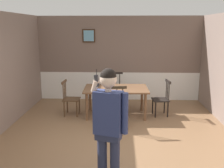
{
  "coord_description": "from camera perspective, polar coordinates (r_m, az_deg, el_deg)",
  "views": [
    {
      "loc": [
        0.11,
        -5.01,
        2.32
      ],
      "look_at": [
        -0.07,
        -0.59,
        1.36
      ],
      "focal_mm": 41.85,
      "sensor_mm": 36.0,
      "label": 1
    }
  ],
  "objects": [
    {
      "name": "dining_table",
      "position": [
        6.93,
        0.87,
        -1.54
      ],
      "size": [
        1.71,
        1.09,
        0.75
      ],
      "rotation": [
        0.0,
        0.0,
        0.03
      ],
      "color": "brown",
      "rests_on": "ground_plane"
    },
    {
      "name": "chair_by_doorway",
      "position": [
        7.86,
        0.82,
        -1.26
      ],
      "size": [
        0.51,
        0.51,
        1.0
      ],
      "rotation": [
        0.0,
        0.0,
        3.26
      ],
      "color": "black",
      "rests_on": "ground_plane"
    },
    {
      "name": "chair_opposite_corner",
      "position": [
        7.1,
        10.83,
        -3.18
      ],
      "size": [
        0.46,
        0.46,
        0.96
      ],
      "rotation": [
        0.0,
        0.0,
        1.69
      ],
      "color": "black",
      "rests_on": "ground_plane"
    },
    {
      "name": "room_back_partition",
      "position": [
        8.43,
        1.57,
        5.23
      ],
      "size": [
        5.27,
        0.17,
        2.68
      ],
      "color": "#756056",
      "rests_on": "ground_plane"
    },
    {
      "name": "ground_plane",
      "position": [
        5.53,
        1.0,
        -12.59
      ],
      "size": [
        7.36,
        7.36,
        0.0
      ],
      "primitive_type": "plane",
      "color": "#846042"
    },
    {
      "name": "chair_near_window",
      "position": [
        6.1,
        0.93,
        -5.18
      ],
      "size": [
        0.48,
        0.48,
        1.04
      ],
      "rotation": [
        0.0,
        0.0,
        0.11
      ],
      "color": "#2D2319",
      "rests_on": "ground_plane"
    },
    {
      "name": "person_figure",
      "position": [
        3.68,
        -0.7,
        -8.14
      ],
      "size": [
        0.54,
        0.32,
        1.79
      ],
      "rotation": [
        0.0,
        0.0,
        2.85
      ],
      "color": "#282E49",
      "rests_on": "ground_plane"
    },
    {
      "name": "chair_at_table_head",
      "position": [
        7.09,
        -9.1,
        -3.13
      ],
      "size": [
        0.43,
        0.43,
        0.94
      ],
      "rotation": [
        0.0,
        0.0,
        4.68
      ],
      "color": "#513823",
      "rests_on": "ground_plane"
    }
  ]
}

